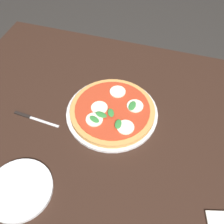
{
  "coord_description": "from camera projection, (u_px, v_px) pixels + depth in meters",
  "views": [
    {
      "loc": [
        -0.15,
        0.54,
        1.53
      ],
      "look_at": [
        0.03,
        -0.05,
        0.77
      ],
      "focal_mm": 42.4,
      "sensor_mm": 36.0,
      "label": 1
    }
  ],
  "objects": [
    {
      "name": "ground_plane",
      "position": [
        114.0,
        201.0,
        1.54
      ],
      "size": [
        6.0,
        6.0,
        0.0
      ],
      "primitive_type": "plane",
      "color": "#2D2B28"
    },
    {
      "name": "dining_table",
      "position": [
        115.0,
        140.0,
        1.03
      ],
      "size": [
        1.35,
        0.97,
        0.76
      ],
      "color": "black",
      "rests_on": "ground_plane"
    },
    {
      "name": "serving_tray",
      "position": [
        112.0,
        113.0,
        0.98
      ],
      "size": [
        0.34,
        0.34,
        0.01
      ],
      "primitive_type": "cylinder",
      "color": "silver",
      "rests_on": "dining_table"
    },
    {
      "name": "pizza",
      "position": [
        113.0,
        110.0,
        0.96
      ],
      "size": [
        0.31,
        0.31,
        0.03
      ],
      "color": "tan",
      "rests_on": "serving_tray"
    },
    {
      "name": "plate_white",
      "position": [
        20.0,
        189.0,
        0.79
      ],
      "size": [
        0.2,
        0.2,
        0.01
      ],
      "primitive_type": "cylinder",
      "color": "white",
      "rests_on": "dining_table"
    },
    {
      "name": "knife",
      "position": [
        31.0,
        117.0,
        0.97
      ],
      "size": [
        0.18,
        0.02,
        0.01
      ],
      "color": "black",
      "rests_on": "dining_table"
    }
  ]
}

